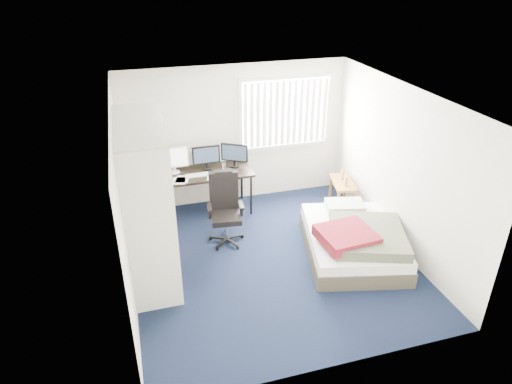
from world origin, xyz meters
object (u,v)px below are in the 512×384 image
at_px(desk, 205,170).
at_px(nightstand, 343,185).
at_px(bed, 354,240).
at_px(office_chair, 225,215).

bearing_deg(desk, nightstand, -11.80).
xyz_separation_m(nightstand, bed, (-0.50, -1.46, -0.17)).
bearing_deg(nightstand, bed, -108.93).
relative_size(nightstand, bed, 0.37).
xyz_separation_m(office_chair, bed, (1.77, -0.96, -0.18)).
bearing_deg(bed, office_chair, 151.64).
distance_m(desk, bed, 2.77).
bearing_deg(office_chair, desk, 96.81).
height_order(desk, nightstand, desk).
xyz_separation_m(office_chair, nightstand, (2.27, 0.50, -0.01)).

